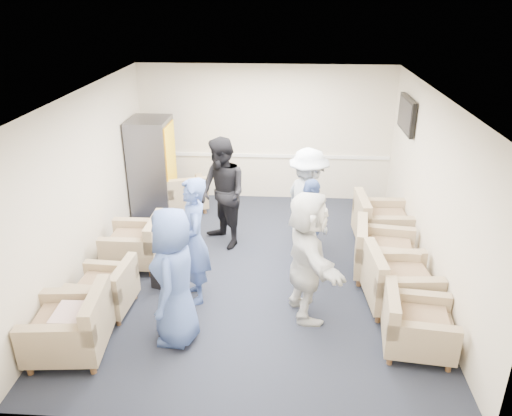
# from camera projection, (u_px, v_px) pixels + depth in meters

# --- Properties ---
(floor) EXTENTS (6.00, 6.00, 0.00)m
(floor) POSITION_uv_depth(u_px,v_px,m) (255.00, 270.00, 7.71)
(floor) COLOR black
(floor) RESTS_ON ground
(ceiling) EXTENTS (6.00, 6.00, 0.00)m
(ceiling) POSITION_uv_depth(u_px,v_px,m) (255.00, 95.00, 6.62)
(ceiling) COLOR silver
(ceiling) RESTS_ON back_wall
(back_wall) EXTENTS (5.00, 0.02, 2.70)m
(back_wall) POSITION_uv_depth(u_px,v_px,m) (265.00, 134.00, 9.91)
(back_wall) COLOR beige
(back_wall) RESTS_ON floor
(front_wall) EXTENTS (5.00, 0.02, 2.70)m
(front_wall) POSITION_uv_depth(u_px,v_px,m) (233.00, 313.00, 4.43)
(front_wall) COLOR beige
(front_wall) RESTS_ON floor
(left_wall) EXTENTS (0.02, 6.00, 2.70)m
(left_wall) POSITION_uv_depth(u_px,v_px,m) (86.00, 185.00, 7.32)
(left_wall) COLOR beige
(left_wall) RESTS_ON floor
(right_wall) EXTENTS (0.02, 6.00, 2.70)m
(right_wall) POSITION_uv_depth(u_px,v_px,m) (432.00, 193.00, 7.02)
(right_wall) COLOR beige
(right_wall) RESTS_ON floor
(chair_rail) EXTENTS (4.98, 0.04, 0.06)m
(chair_rail) POSITION_uv_depth(u_px,v_px,m) (265.00, 156.00, 10.07)
(chair_rail) COLOR white
(chair_rail) RESTS_ON back_wall
(tv) EXTENTS (0.10, 1.00, 0.58)m
(tv) POSITION_uv_depth(u_px,v_px,m) (407.00, 115.00, 8.39)
(tv) COLOR black
(tv) RESTS_ON right_wall
(armchair_left_near) EXTENTS (0.95, 0.95, 0.70)m
(armchair_left_near) POSITION_uv_depth(u_px,v_px,m) (73.00, 328.00, 5.83)
(armchair_left_near) COLOR #947F60
(armchair_left_near) RESTS_ON floor
(armchair_left_mid) EXTENTS (0.79, 0.79, 0.60)m
(armchair_left_mid) POSITION_uv_depth(u_px,v_px,m) (107.00, 291.00, 6.65)
(armchair_left_mid) COLOR #947F60
(armchair_left_mid) RESTS_ON floor
(armchair_left_far) EXTENTS (0.84, 0.84, 0.67)m
(armchair_left_far) POSITION_uv_depth(u_px,v_px,m) (138.00, 245.00, 7.76)
(armchair_left_far) COLOR #947F60
(armchair_left_far) RESTS_ON floor
(armchair_right_near) EXTENTS (0.89, 0.89, 0.64)m
(armchair_right_near) POSITION_uv_depth(u_px,v_px,m) (414.00, 326.00, 5.91)
(armchair_right_near) COLOR #947F60
(armchair_right_near) RESTS_ON floor
(armchair_right_midnear) EXTENTS (0.95, 0.95, 0.71)m
(armchair_right_midnear) POSITION_uv_depth(u_px,v_px,m) (396.00, 284.00, 6.71)
(armchair_right_midnear) COLOR #947F60
(armchair_right_midnear) RESTS_ON floor
(armchair_right_midfar) EXTENTS (1.00, 1.00, 0.71)m
(armchair_right_midfar) POSITION_uv_depth(u_px,v_px,m) (381.00, 255.00, 7.44)
(armchair_right_midfar) COLOR #947F60
(armchair_right_midfar) RESTS_ON floor
(armchair_right_far) EXTENTS (0.95, 0.95, 0.73)m
(armchair_right_far) POSITION_uv_depth(u_px,v_px,m) (379.00, 224.00, 8.38)
(armchair_right_far) COLOR #947F60
(armchair_right_far) RESTS_ON floor
(armchair_corner) EXTENTS (1.00, 1.00, 0.63)m
(armchair_corner) POSITION_uv_depth(u_px,v_px,m) (186.00, 195.00, 9.70)
(armchair_corner) COLOR #947F60
(armchair_corner) RESTS_ON floor
(vending_machine) EXTENTS (0.74, 0.86, 1.82)m
(vending_machine) POSITION_uv_depth(u_px,v_px,m) (153.00, 166.00, 9.44)
(vending_machine) COLOR #53525B
(vending_machine) RESTS_ON floor
(backpack) EXTENTS (0.31, 0.26, 0.47)m
(backpack) POSITION_uv_depth(u_px,v_px,m) (162.00, 272.00, 7.20)
(backpack) COLOR black
(backpack) RESTS_ON floor
(pillow) EXTENTS (0.36, 0.46, 0.13)m
(pillow) POSITION_uv_depth(u_px,v_px,m) (70.00, 316.00, 5.76)
(pillow) COLOR beige
(pillow) RESTS_ON armchair_left_near
(person_front_left) EXTENTS (0.57, 0.86, 1.75)m
(person_front_left) POSITION_uv_depth(u_px,v_px,m) (174.00, 277.00, 5.88)
(person_front_left) COLOR #415A9C
(person_front_left) RESTS_ON floor
(person_mid_left) EXTENTS (0.59, 0.74, 1.78)m
(person_mid_left) POSITION_uv_depth(u_px,v_px,m) (194.00, 241.00, 6.68)
(person_mid_left) COLOR #415A9C
(person_mid_left) RESTS_ON floor
(person_back_left) EXTENTS (1.11, 1.14, 1.85)m
(person_back_left) POSITION_uv_depth(u_px,v_px,m) (222.00, 194.00, 8.13)
(person_back_left) COLOR black
(person_back_left) RESTS_ON floor
(person_back_right) EXTENTS (1.07, 1.30, 1.76)m
(person_back_right) POSITION_uv_depth(u_px,v_px,m) (308.00, 202.00, 7.94)
(person_back_right) COLOR white
(person_back_right) RESTS_ON floor
(person_mid_right) EXTENTS (0.38, 0.89, 1.51)m
(person_mid_right) POSITION_uv_depth(u_px,v_px,m) (310.00, 227.00, 7.38)
(person_mid_right) COLOR #415A9C
(person_mid_right) RESTS_ON floor
(person_front_right) EXTENTS (0.88, 1.70, 1.76)m
(person_front_right) POSITION_uv_depth(u_px,v_px,m) (307.00, 256.00, 6.34)
(person_front_right) COLOR silver
(person_front_right) RESTS_ON floor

